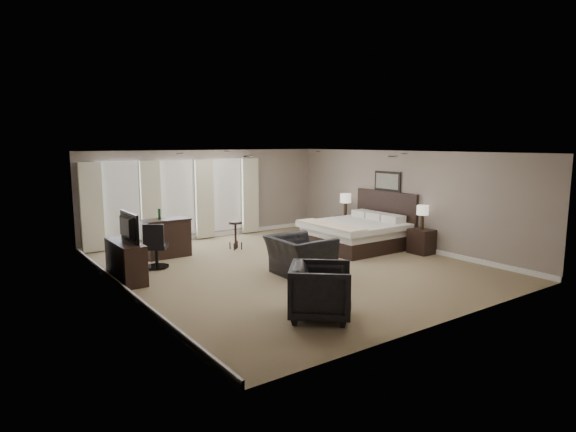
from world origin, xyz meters
TOP-DOWN VIEW (x-y plane):
  - room at (0.00, 0.00)m, footprint 7.60×8.60m
  - window_bay at (-1.00, 4.11)m, footprint 5.25×0.20m
  - bed at (2.58, 0.56)m, footprint 2.32×2.21m
  - nightstand_near at (3.47, -0.89)m, footprint 0.47×0.58m
  - nightstand_far at (3.47, 2.01)m, footprint 0.45×0.55m
  - lamp_near at (3.47, -0.89)m, footprint 0.30×0.30m
  - lamp_far at (3.47, 2.01)m, footprint 0.33×0.33m
  - wall_art at (3.70, 0.56)m, footprint 0.04×0.96m
  - dresser at (-3.45, 1.00)m, footprint 0.45×1.41m
  - tv at (-3.45, 1.00)m, footprint 0.60×1.04m
  - armchair_near at (-0.28, -0.72)m, footprint 0.87×1.31m
  - armchair_far at (-1.53, -2.96)m, footprint 1.31×1.31m
  - bar_counter at (-1.97, 2.52)m, footprint 1.11×0.58m
  - bar_stool_left at (-2.13, 3.11)m, footprint 0.38×0.38m
  - bar_stool_right at (-0.18, 2.28)m, footprint 0.42×0.42m
  - desk_chair at (-2.57, 1.64)m, footprint 0.74×0.74m

SIDE VIEW (x-z plane):
  - nightstand_far at x=3.47m, z-range 0.00..0.60m
  - nightstand_near at x=3.47m, z-range 0.00..0.63m
  - bar_stool_left at x=-2.13m, z-range 0.00..0.68m
  - bar_stool_right at x=-0.18m, z-range 0.00..0.75m
  - dresser at x=-3.45m, z-range 0.00..0.82m
  - bar_counter at x=-1.97m, z-range 0.00..0.96m
  - armchair_far at x=-1.53m, z-range 0.00..0.99m
  - desk_chair at x=-2.57m, z-range 0.00..1.05m
  - armchair_near at x=-0.28m, z-range 0.00..1.13m
  - bed at x=2.58m, z-range 0.00..1.47m
  - tv at x=-3.45m, z-range 0.82..0.95m
  - lamp_near at x=3.47m, z-range 0.63..1.24m
  - lamp_far at x=3.47m, z-range 0.60..1.29m
  - window_bay at x=-1.00m, z-range 0.05..2.35m
  - room at x=0.00m, z-range -0.02..2.62m
  - wall_art at x=3.70m, z-range 1.47..2.03m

